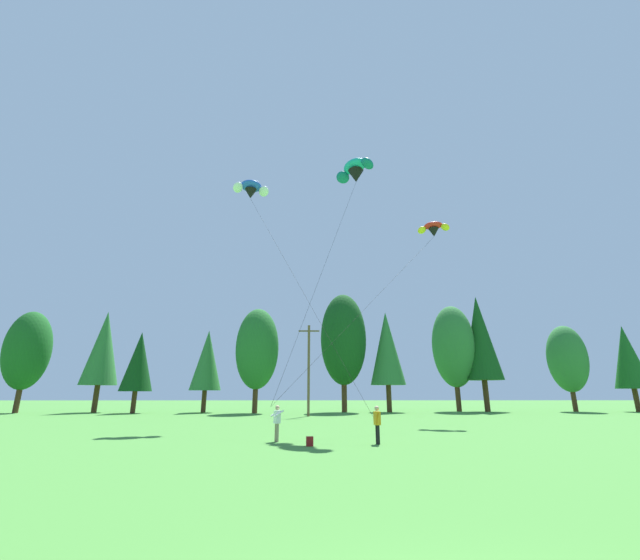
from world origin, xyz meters
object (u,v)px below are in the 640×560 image
(parafoil_kite_far_teal, at_px, (355,171))
(kite_flyer_mid, at_px, (377,422))
(backpack, at_px, (310,441))
(kite_flyer_near, at_px, (277,420))
(utility_pole, at_px, (309,367))
(parafoil_kite_high_red_yellow, at_px, (433,229))
(parafoil_kite_mid_blue_white, at_px, (251,190))

(parafoil_kite_far_teal, bearing_deg, kite_flyer_mid, -91.75)
(kite_flyer_mid, distance_m, backpack, 3.31)
(kite_flyer_near, relative_size, backpack, 4.23)
(parafoil_kite_far_teal, distance_m, backpack, 21.82)
(utility_pole, relative_size, backpack, 22.88)
(parafoil_kite_high_red_yellow, height_order, parafoil_kite_mid_blue_white, parafoil_kite_mid_blue_white)
(kite_flyer_mid, relative_size, backpack, 4.23)
(utility_pole, bearing_deg, kite_flyer_near, -93.27)
(kite_flyer_mid, distance_m, parafoil_kite_high_red_yellow, 24.21)
(parafoil_kite_mid_blue_white, xyz_separation_m, parafoil_kite_far_teal, (9.13, -4.31, -0.63))
(backpack, bearing_deg, parafoil_kite_mid_blue_white, 109.71)
(parafoil_kite_mid_blue_white, bearing_deg, parafoil_kite_far_teal, -25.24)
(parafoil_kite_mid_blue_white, bearing_deg, backpack, -67.37)
(parafoil_kite_high_red_yellow, xyz_separation_m, backpack, (-11.60, -16.20, -17.29))
(utility_pole, height_order, parafoil_kite_mid_blue_white, parafoil_kite_mid_blue_white)
(kite_flyer_near, relative_size, kite_flyer_mid, 1.00)
(parafoil_kite_high_red_yellow, distance_m, parafoil_kite_mid_blue_white, 17.70)
(kite_flyer_near, xyz_separation_m, parafoil_kite_high_red_yellow, (13.24, 14.55, 16.50))
(parafoil_kite_high_red_yellow, bearing_deg, kite_flyer_mid, -118.49)
(backpack, bearing_deg, parafoil_kite_far_teal, 67.09)
(kite_flyer_near, relative_size, parafoil_kite_mid_blue_white, 0.08)
(utility_pole, distance_m, kite_flyer_mid, 22.71)
(parafoil_kite_mid_blue_white, relative_size, parafoil_kite_far_teal, 1.05)
(kite_flyer_mid, height_order, backpack, kite_flyer_mid)
(parafoil_kite_high_red_yellow, relative_size, backpack, 41.40)
(backpack, bearing_deg, utility_pole, 88.17)
(kite_flyer_near, distance_m, parafoil_kite_mid_blue_white, 23.06)
(parafoil_kite_mid_blue_white, relative_size, backpack, 49.78)
(utility_pole, height_order, parafoil_kite_far_teal, parafoil_kite_far_teal)
(parafoil_kite_high_red_yellow, bearing_deg, utility_pole, 151.52)
(parafoil_kite_far_teal, bearing_deg, parafoil_kite_high_red_yellow, 39.71)
(kite_flyer_mid, xyz_separation_m, backpack, (-3.15, -0.63, -0.79))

